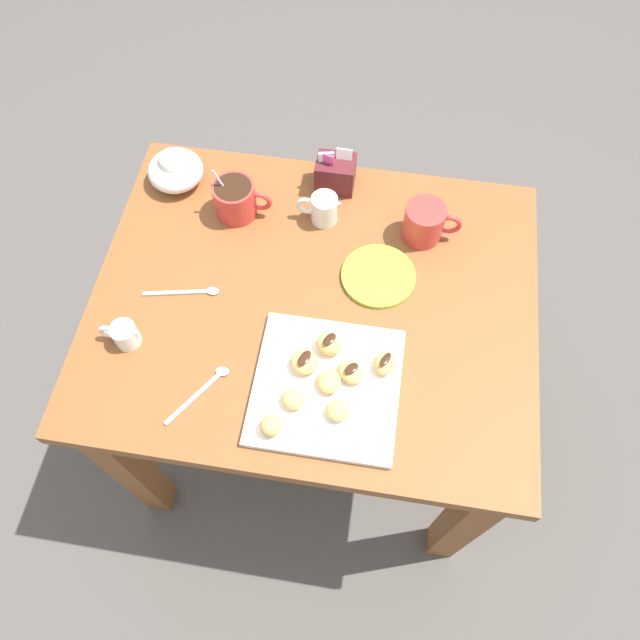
{
  "coord_description": "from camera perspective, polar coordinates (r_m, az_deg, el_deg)",
  "views": [
    {
      "loc": [
        0.12,
        -0.65,
        1.86
      ],
      "look_at": [
        0.02,
        -0.06,
        0.76
      ],
      "focal_mm": 34.12,
      "sensor_mm": 36.0,
      "label": 1
    }
  ],
  "objects": [
    {
      "name": "saucer_lime_left",
      "position": [
        1.33,
        5.49,
        4.13
      ],
      "size": [
        0.16,
        0.16,
        0.01
      ],
      "primitive_type": "cylinder",
      "color": "#9EC633",
      "rests_on": "dining_table"
    },
    {
      "name": "chocolate_sauce_pitcher",
      "position": [
        1.29,
        -17.86,
        -1.26
      ],
      "size": [
        0.09,
        0.05,
        0.06
      ],
      "color": "white",
      "rests_on": "dining_table"
    },
    {
      "name": "chocolate_drizzle_0",
      "position": [
        1.18,
        -1.48,
        -3.61
      ],
      "size": [
        0.03,
        0.04,
        0.0
      ],
      "primitive_type": "ellipsoid",
      "rotation": [
        0.0,
        0.0,
        4.33
      ],
      "color": "#381E11",
      "rests_on": "beignet_0"
    },
    {
      "name": "coffee_mug_red_left",
      "position": [
        1.41,
        -7.91,
        11.22
      ],
      "size": [
        0.13,
        0.1,
        0.13
      ],
      "color": "red",
      "rests_on": "dining_table"
    },
    {
      "name": "loose_spoon_by_plate",
      "position": [
        1.34,
        -12.07,
        2.59
      ],
      "size": [
        0.16,
        0.04,
        0.01
      ],
      "color": "silver",
      "rests_on": "dining_table"
    },
    {
      "name": "ground_plane",
      "position": [
        1.98,
        -0.4,
        -9.0
      ],
      "size": [
        8.0,
        8.0,
        0.0
      ],
      "primitive_type": "plane",
      "color": "#514C47"
    },
    {
      "name": "chocolate_drizzle_7",
      "position": [
        1.17,
        2.96,
        -4.58
      ],
      "size": [
        0.03,
        0.04,
        0.0
      ],
      "primitive_type": "ellipsoid",
      "rotation": [
        0.0,
        0.0,
        0.88
      ],
      "color": "#381E11",
      "rests_on": "beignet_7"
    },
    {
      "name": "pastry_plate_square",
      "position": [
        1.2,
        0.61,
        -6.26
      ],
      "size": [
        0.29,
        0.29,
        0.02
      ],
      "primitive_type": "cube",
      "color": "white",
      "rests_on": "dining_table"
    },
    {
      "name": "beignet_4",
      "position": [
        1.15,
        -4.61,
        -9.85
      ],
      "size": [
        0.06,
        0.06,
        0.04
      ],
      "primitive_type": "ellipsoid",
      "rotation": [
        0.0,
        0.0,
        5.75
      ],
      "color": "#E5B260",
      "rests_on": "pastry_plate_square"
    },
    {
      "name": "cream_pitcher_white",
      "position": [
        1.39,
        0.33,
        10.46
      ],
      "size": [
        0.1,
        0.06,
        0.07
      ],
      "color": "white",
      "rests_on": "dining_table"
    },
    {
      "name": "loose_spoon_near_saucer",
      "position": [
        1.23,
        -10.78,
        -6.28
      ],
      "size": [
        0.1,
        0.14,
        0.01
      ],
      "color": "silver",
      "rests_on": "dining_table"
    },
    {
      "name": "chocolate_drizzle_3",
      "position": [
        1.19,
        6.16,
        -3.72
      ],
      "size": [
        0.03,
        0.04,
        0.0
      ],
      "primitive_type": "ellipsoid",
      "rotation": [
        0.0,
        0.0,
        1.15
      ],
      "color": "#381E11",
      "rests_on": "beignet_3"
    },
    {
      "name": "sugar_caddy",
      "position": [
        1.46,
        1.35,
        13.62
      ],
      "size": [
        0.09,
        0.07,
        0.11
      ],
      "color": "#561E23",
      "rests_on": "dining_table"
    },
    {
      "name": "coffee_mug_red_right",
      "position": [
        1.38,
        9.82,
        9.07
      ],
      "size": [
        0.13,
        0.09,
        0.09
      ],
      "color": "red",
      "rests_on": "dining_table"
    },
    {
      "name": "beignet_0",
      "position": [
        1.2,
        -1.46,
        -3.98
      ],
      "size": [
        0.06,
        0.06,
        0.03
      ],
      "primitive_type": "ellipsoid",
      "rotation": [
        0.0,
        0.0,
        4.54
      ],
      "color": "#E5B260",
      "rests_on": "pastry_plate_square"
    },
    {
      "name": "beignet_3",
      "position": [
        1.2,
        6.08,
        -4.07
      ],
      "size": [
        0.05,
        0.06,
        0.03
      ],
      "primitive_type": "ellipsoid",
      "rotation": [
        0.0,
        0.0,
        1.38
      ],
      "color": "#E5B260",
      "rests_on": "pastry_plate_square"
    },
    {
      "name": "beignet_5",
      "position": [
        1.17,
        -2.5,
        -7.47
      ],
      "size": [
        0.06,
        0.06,
        0.03
      ],
      "primitive_type": "ellipsoid",
      "rotation": [
        0.0,
        0.0,
        2.74
      ],
      "color": "#E5B260",
      "rests_on": "pastry_plate_square"
    },
    {
      "name": "beignet_1",
      "position": [
        1.18,
        0.85,
        -5.82
      ],
      "size": [
        0.05,
        0.06,
        0.03
      ],
      "primitive_type": "ellipsoid",
      "rotation": [
        0.0,
        0.0,
        3.24
      ],
      "color": "#E5B260",
      "rests_on": "pastry_plate_square"
    },
    {
      "name": "chocolate_drizzle_2",
      "position": [
        1.19,
        0.89,
        -1.83
      ],
      "size": [
        0.03,
        0.04,
        0.0
      ],
      "primitive_type": "ellipsoid",
      "rotation": [
        0.0,
        0.0,
        4.19
      ],
      "color": "#381E11",
      "rests_on": "beignet_2"
    },
    {
      "name": "dining_table",
      "position": [
        1.43,
        -0.55,
        -0.97
      ],
      "size": [
        0.95,
        0.77,
        0.74
      ],
      "color": "brown",
      "rests_on": "ground_plane"
    },
    {
      "name": "beignet_7",
      "position": [
        1.19,
        2.92,
        -4.92
      ],
      "size": [
        0.07,
        0.07,
        0.03
      ],
      "primitive_type": "ellipsoid",
      "rotation": [
        0.0,
        0.0,
        0.99
      ],
      "color": "#E5B260",
      "rests_on": "pastry_plate_square"
    },
    {
      "name": "beignet_2",
      "position": [
        1.21,
        0.88,
        -2.28
      ],
      "size": [
        0.06,
        0.06,
        0.04
      ],
      "primitive_type": "ellipsoid",
      "rotation": [
        0.0,
        0.0,
        4.51
      ],
      "color": "#E5B260",
      "rests_on": "pastry_plate_square"
    },
    {
      "name": "beignet_6",
      "position": [
        1.16,
        1.71,
        -8.51
      ],
      "size": [
        0.06,
        0.06,
        0.03
      ],
      "primitive_type": "ellipsoid",
      "rotation": [
        0.0,
        0.0,
        0.34
      ],
      "color": "#E5B260",
      "rests_on": "pastry_plate_square"
    },
    {
      "name": "ice_cream_bowl",
      "position": [
        1.5,
        -13.44,
        13.63
      ],
      "size": [
        0.13,
        0.13,
        0.1
      ],
      "color": "white",
      "rests_on": "dining_table"
    }
  ]
}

